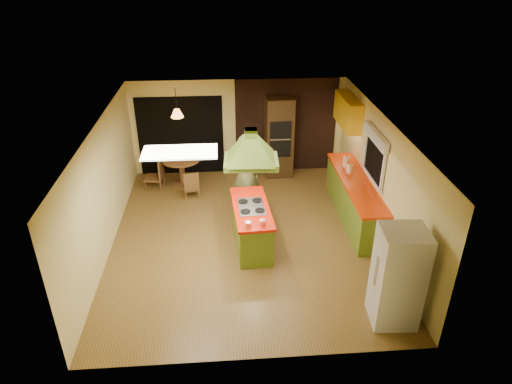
{
  "coord_description": "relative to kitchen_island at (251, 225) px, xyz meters",
  "views": [
    {
      "loc": [
        -0.39,
        -8.02,
        5.39
      ],
      "look_at": [
        0.21,
        -0.17,
        1.15
      ],
      "focal_mm": 32.0,
      "sensor_mm": 36.0,
      "label": 1
    }
  ],
  "objects": [
    {
      "name": "ground",
      "position": [
        -0.11,
        0.27,
        -0.44
      ],
      "size": [
        6.5,
        6.5,
        0.0
      ],
      "primitive_type": "plane",
      "color": "brown",
      "rests_on": "ground"
    },
    {
      "name": "chair_near",
      "position": [
        -1.33,
        2.15,
        -0.1
      ],
      "size": [
        0.44,
        0.44,
        0.69
      ],
      "primitive_type": null,
      "rotation": [
        0.0,
        0.0,
        3.34
      ],
      "color": "brown",
      "rests_on": "ground"
    },
    {
      "name": "refrigerator",
      "position": [
        2.14,
        -2.31,
        0.41
      ],
      "size": [
        0.74,
        0.7,
        1.7
      ],
      "primitive_type": "cube",
      "rotation": [
        0.0,
        0.0,
        -0.06
      ],
      "color": "silver",
      "rests_on": "ground"
    },
    {
      "name": "right_counter",
      "position": [
        2.34,
        0.87,
        0.02
      ],
      "size": [
        0.62,
        3.05,
        0.92
      ],
      "color": "olive",
      "rests_on": "ground"
    },
    {
      "name": "window_right",
      "position": [
        2.59,
        0.67,
        1.33
      ],
      "size": [
        0.12,
        1.35,
        1.06
      ],
      "color": "black",
      "rests_on": "room_walls"
    },
    {
      "name": "chair_left",
      "position": [
        -2.28,
        2.7,
        -0.04
      ],
      "size": [
        0.5,
        0.5,
        0.81
      ],
      "primitive_type": null,
      "rotation": [
        0.0,
        0.0,
        -1.7
      ],
      "color": "brown",
      "rests_on": "ground"
    },
    {
      "name": "wall_oven",
      "position": [
        0.93,
        3.21,
        0.61
      ],
      "size": [
        0.72,
        0.63,
        2.11
      ],
      "rotation": [
        0.0,
        0.0,
        0.05
      ],
      "color": "#432E15",
      "rests_on": "ground"
    },
    {
      "name": "brick_panel",
      "position": [
        1.14,
        3.5,
        0.81
      ],
      "size": [
        2.64,
        0.03,
        2.5
      ],
      "primitive_type": "cube",
      "color": "#381E14",
      "rests_on": "ground"
    },
    {
      "name": "upper_cabinets",
      "position": [
        2.46,
        2.47,
        1.51
      ],
      "size": [
        0.34,
        1.4,
        0.7
      ],
      "primitive_type": "cube",
      "color": "yellow",
      "rests_on": "room_walls"
    },
    {
      "name": "ceiling_plane",
      "position": [
        -0.11,
        0.27,
        2.06
      ],
      "size": [
        6.5,
        6.5,
        0.0
      ],
      "primitive_type": "plane",
      "rotation": [
        3.14,
        0.0,
        0.0
      ],
      "color": "silver",
      "rests_on": "room_walls"
    },
    {
      "name": "nook_opening",
      "position": [
        -1.61,
        3.5,
        0.61
      ],
      "size": [
        2.2,
        0.03,
        2.1
      ],
      "primitive_type": "cube",
      "color": "black",
      "rests_on": "ground"
    },
    {
      "name": "dining_table",
      "position": [
        -1.58,
        2.8,
        0.07
      ],
      "size": [
        0.98,
        0.98,
        0.73
      ],
      "rotation": [
        0.0,
        0.0,
        -0.04
      ],
      "color": "brown",
      "rests_on": "ground"
    },
    {
      "name": "kitchen_island",
      "position": [
        0.0,
        0.0,
        0.0
      ],
      "size": [
        0.81,
        1.78,
        0.89
      ],
      "rotation": [
        0.0,
        0.0,
        0.06
      ],
      "color": "olive",
      "rests_on": "ground"
    },
    {
      "name": "pendant_lamp",
      "position": [
        -1.58,
        2.8,
        1.46
      ],
      "size": [
        0.37,
        0.37,
        0.2
      ],
      "primitive_type": "cone",
      "rotation": [
        0.0,
        0.0,
        0.25
      ],
      "color": "#FF9E3F",
      "rests_on": "ceiling_plane"
    },
    {
      "name": "man",
      "position": [
        -0.05,
        1.22,
        0.53
      ],
      "size": [
        0.78,
        0.59,
        1.94
      ],
      "primitive_type": "imported",
      "rotation": [
        0.0,
        0.0,
        3.34
      ],
      "color": "brown",
      "rests_on": "ground"
    },
    {
      "name": "room_walls",
      "position": [
        -0.11,
        0.27,
        0.81
      ],
      "size": [
        5.5,
        6.5,
        6.5
      ],
      "color": "#F5EFB0",
      "rests_on": "ground"
    },
    {
      "name": "range_hood",
      "position": [
        0.0,
        -0.0,
        1.81
      ],
      "size": [
        1.04,
        0.78,
        0.79
      ],
      "rotation": [
        0.0,
        0.0,
        -0.06
      ],
      "color": "#4E691A",
      "rests_on": "ceiling_plane"
    },
    {
      "name": "canister_large",
      "position": [
        2.29,
        1.62,
        0.59
      ],
      "size": [
        0.17,
        0.17,
        0.23
      ],
      "primitive_type": "cylinder",
      "rotation": [
        0.0,
        0.0,
        0.07
      ],
      "color": "#F1E2C2",
      "rests_on": "right_counter"
    },
    {
      "name": "fluor_panel",
      "position": [
        -1.21,
        -0.93,
        2.04
      ],
      "size": [
        1.2,
        0.6,
        0.03
      ],
      "primitive_type": "cube",
      "color": "white",
      "rests_on": "ceiling_plane"
    },
    {
      "name": "canister_medium",
      "position": [
        2.29,
        1.29,
        0.57
      ],
      "size": [
        0.17,
        0.17,
        0.19
      ],
      "primitive_type": "cylinder",
      "rotation": [
        0.0,
        0.0,
        -0.33
      ],
      "color": "#FAF0C9",
      "rests_on": "right_counter"
    },
    {
      "name": "canister_small",
      "position": [
        2.29,
        1.45,
        0.55
      ],
      "size": [
        0.11,
        0.11,
        0.14
      ],
      "primitive_type": "cylinder",
      "rotation": [
        0.0,
        0.0,
        0.04
      ],
      "color": "beige",
      "rests_on": "right_counter"
    }
  ]
}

